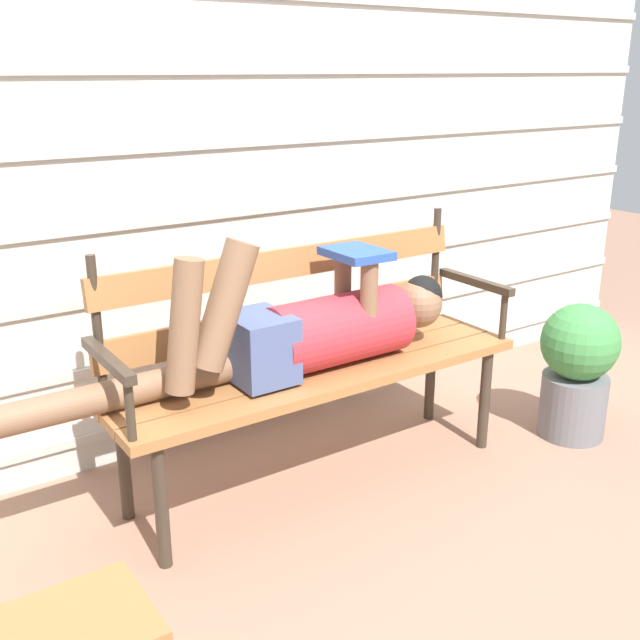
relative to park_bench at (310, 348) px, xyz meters
name	(u,v)px	position (x,y,z in m)	size (l,w,h in m)	color
ground_plane	(348,499)	(0.00, -0.25, -0.52)	(12.00, 12.00, 0.00)	#936B56
house_siding	(237,176)	(0.00, 0.53, 0.57)	(4.90, 0.08, 2.18)	beige
park_bench	(310,348)	(0.00, 0.00, 0.00)	(1.60, 0.44, 0.95)	#9E6638
reclining_person	(307,329)	(-0.06, -0.07, 0.10)	(1.70, 0.26, 0.54)	#B72D38
potted_plant	(577,367)	(1.10, -0.36, -0.20)	(0.32, 0.32, 0.59)	slate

